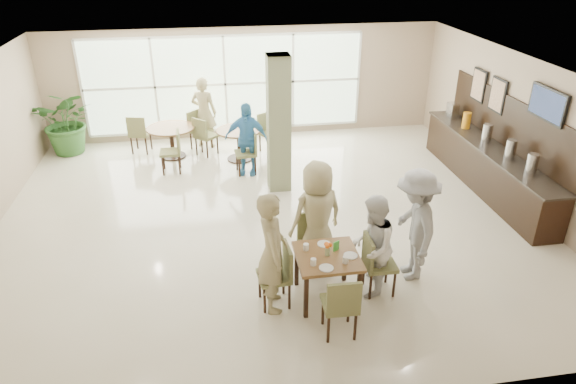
{
  "coord_description": "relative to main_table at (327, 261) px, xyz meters",
  "views": [
    {
      "loc": [
        -0.99,
        -8.5,
        4.86
      ],
      "look_at": [
        0.2,
        -1.2,
        1.1
      ],
      "focal_mm": 32.0,
      "sensor_mm": 36.0,
      "label": 1
    }
  ],
  "objects": [
    {
      "name": "ground",
      "position": [
        -0.55,
        2.57,
        -0.65
      ],
      "size": [
        10.0,
        10.0,
        0.0
      ],
      "primitive_type": "plane",
      "color": "beige",
      "rests_on": "ground"
    },
    {
      "name": "room_shell",
      "position": [
        -0.55,
        2.57,
        1.05
      ],
      "size": [
        10.0,
        10.0,
        10.0
      ],
      "color": "white",
      "rests_on": "ground"
    },
    {
      "name": "window_bank",
      "position": [
        -1.05,
        7.03,
        0.75
      ],
      "size": [
        7.0,
        0.04,
        7.0
      ],
      "color": "silver",
      "rests_on": "ground"
    },
    {
      "name": "column",
      "position": [
        -0.15,
        3.77,
        0.75
      ],
      "size": [
        0.45,
        0.45,
        2.8
      ],
      "primitive_type": "cube",
      "color": "#747C56",
      "rests_on": "ground"
    },
    {
      "name": "main_table",
      "position": [
        0.0,
        0.0,
        0.0
      ],
      "size": [
        0.9,
        0.9,
        0.75
      ],
      "color": "brown",
      "rests_on": "ground"
    },
    {
      "name": "round_table_left",
      "position": [
        -2.44,
        5.84,
        -0.07
      ],
      "size": [
        1.14,
        1.14,
        0.75
      ],
      "color": "brown",
      "rests_on": "ground"
    },
    {
      "name": "round_table_right",
      "position": [
        -0.86,
        5.42,
        -0.09
      ],
      "size": [
        1.05,
        1.05,
        0.75
      ],
      "color": "brown",
      "rests_on": "ground"
    },
    {
      "name": "chairs_main_table",
      "position": [
        0.01,
        0.01,
        -0.17
      ],
      "size": [
        2.06,
        1.96,
        0.95
      ],
      "color": "brown",
      "rests_on": "ground"
    },
    {
      "name": "chairs_table_left",
      "position": [
        -2.46,
        5.82,
        -0.17
      ],
      "size": [
        2.05,
        1.84,
        0.95
      ],
      "color": "brown",
      "rests_on": "ground"
    },
    {
      "name": "chairs_table_right",
      "position": [
        -0.82,
        5.42,
        -0.17
      ],
      "size": [
        2.17,
        1.79,
        0.95
      ],
      "color": "brown",
      "rests_on": "ground"
    },
    {
      "name": "tabletop_clutter",
      "position": [
        -0.0,
        -0.03,
        0.16
      ],
      "size": [
        0.74,
        0.8,
        0.21
      ],
      "color": "white",
      "rests_on": "main_table"
    },
    {
      "name": "buffet_counter",
      "position": [
        4.15,
        3.08,
        -0.1
      ],
      "size": [
        0.64,
        4.7,
        1.95
      ],
      "color": "black",
      "rests_on": "ground"
    },
    {
      "name": "wall_tv",
      "position": [
        4.39,
        1.97,
        1.5
      ],
      "size": [
        0.06,
        1.0,
        0.58
      ],
      "color": "black",
      "rests_on": "ground"
    },
    {
      "name": "framed_art_a",
      "position": [
        4.4,
        3.57,
        1.2
      ],
      "size": [
        0.05,
        0.55,
        0.7
      ],
      "color": "black",
      "rests_on": "ground"
    },
    {
      "name": "framed_art_b",
      "position": [
        4.4,
        4.37,
        1.2
      ],
      "size": [
        0.05,
        0.55,
        0.7
      ],
      "color": "black",
      "rests_on": "ground"
    },
    {
      "name": "potted_plant",
      "position": [
        -4.88,
        6.51,
        0.15
      ],
      "size": [
        1.62,
        1.62,
        1.6
      ],
      "primitive_type": "imported",
      "rotation": [
        0.0,
        0.0,
        -0.13
      ],
      "color": "#2D5D25",
      "rests_on": "ground"
    },
    {
      "name": "teen_left",
      "position": [
        -0.8,
        -0.04,
        0.26
      ],
      "size": [
        0.44,
        0.67,
        1.82
      ],
      "primitive_type": "imported",
      "rotation": [
        0.0,
        0.0,
        1.56
      ],
      "color": "tan",
      "rests_on": "ground"
    },
    {
      "name": "teen_far",
      "position": [
        0.03,
        0.87,
        0.25
      ],
      "size": [
        0.98,
        0.72,
        1.81
      ],
      "primitive_type": "imported",
      "rotation": [
        0.0,
        0.0,
        3.44
      ],
      "color": "tan",
      "rests_on": "ground"
    },
    {
      "name": "teen_right",
      "position": [
        0.68,
        0.06,
        0.14
      ],
      "size": [
        0.84,
        0.94,
        1.58
      ],
      "primitive_type": "imported",
      "rotation": [
        0.0,
        0.0,
        -1.95
      ],
      "color": "white",
      "rests_on": "ground"
    },
    {
      "name": "teen_standing",
      "position": [
        1.43,
        0.35,
        0.26
      ],
      "size": [
        0.77,
        1.22,
        1.81
      ],
      "primitive_type": "imported",
      "rotation": [
        0.0,
        0.0,
        -1.65
      ],
      "color": "gray",
      "rests_on": "ground"
    },
    {
      "name": "adult_a",
      "position": [
        -0.75,
        4.6,
        0.17
      ],
      "size": [
        1.07,
        0.8,
        1.63
      ],
      "primitive_type": "imported",
      "rotation": [
        0.0,
        0.0,
        -0.29
      ],
      "color": "#418CC4",
      "rests_on": "ground"
    },
    {
      "name": "adult_b",
      "position": [
        0.04,
        5.52,
        0.12
      ],
      "size": [
        0.73,
        1.47,
        1.54
      ],
      "primitive_type": "imported",
      "rotation": [
        0.0,
        0.0,
        -1.49
      ],
      "color": "white",
      "rests_on": "ground"
    },
    {
      "name": "adult_standing",
      "position": [
        -1.63,
        6.41,
        0.23
      ],
      "size": [
        0.76,
        0.63,
        1.77
      ],
      "primitive_type": "imported",
      "rotation": [
        0.0,
        0.0,
        2.76
      ],
      "color": "tan",
      "rests_on": "ground"
    }
  ]
}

